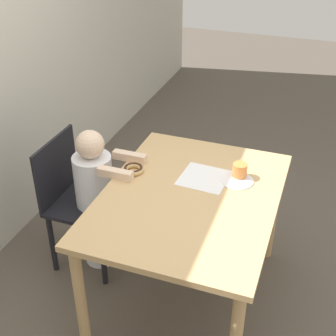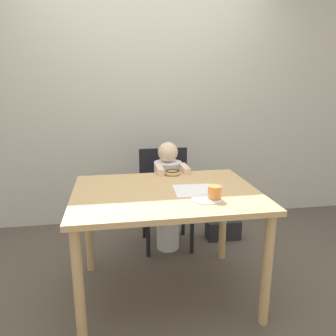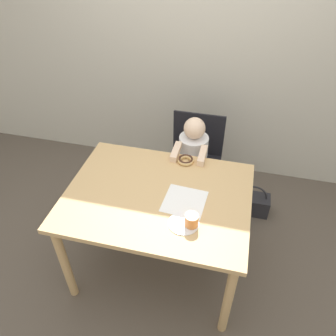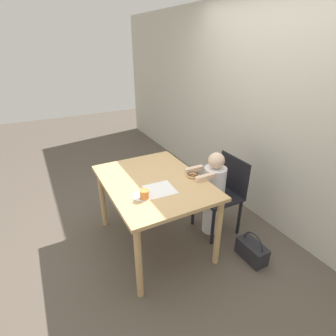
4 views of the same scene
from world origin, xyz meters
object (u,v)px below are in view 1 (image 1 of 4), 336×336
Objects in this scene: child_figure at (96,200)px; donut at (133,169)px; handbag at (122,199)px; cup at (240,171)px; chair at (79,199)px.

donut is (-0.01, -0.28, 0.30)m from child_figure.
handbag is (0.57, 0.38, -0.69)m from donut.
child_figure reaches higher than cup.
cup is at bearing -113.27° from handbag.
cup reaches higher than donut.
chair is 2.76× the size of handbag.
donut reaches higher than handbag.
cup is at bearing -81.80° from chair.
child_figure is at bearing 99.35° from cup.
donut is at bearing -146.57° from handbag.
chair is 0.68m from handbag.
chair is at bearing 98.20° from cup.
cup is at bearing -80.65° from child_figure.
chair is at bearing 90.00° from child_figure.
child_figure reaches higher than chair.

